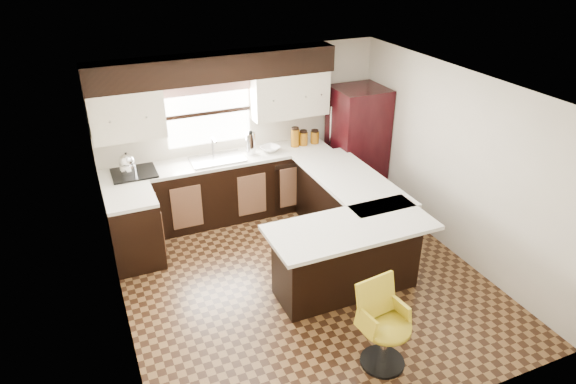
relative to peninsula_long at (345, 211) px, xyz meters
name	(u,v)px	position (x,y,z in m)	size (l,w,h in m)	color
floor	(304,280)	(-0.90, -0.62, -0.45)	(4.40, 4.40, 0.00)	#49301A
ceiling	(308,90)	(-0.90, -0.62, 1.95)	(4.40, 4.40, 0.00)	silver
wall_back	(243,131)	(-0.90, 1.58, 0.75)	(4.40, 4.40, 0.00)	beige
wall_front	(426,314)	(-0.90, -2.83, 0.75)	(4.40, 4.40, 0.00)	beige
wall_left	(113,233)	(-3.00, -0.62, 0.75)	(4.40, 4.40, 0.00)	beige
wall_right	(455,164)	(1.20, -0.62, 0.75)	(4.40, 4.40, 0.00)	beige
base_cab_back	(222,190)	(-1.35, 1.28, 0.00)	(3.30, 0.60, 0.90)	black
base_cab_left	(135,231)	(-2.70, 0.62, 0.00)	(0.60, 0.70, 0.90)	black
counter_back	(220,161)	(-1.35, 1.28, 0.47)	(3.30, 0.60, 0.04)	silver
counter_left	(130,198)	(-2.70, 0.62, 0.47)	(0.60, 0.70, 0.04)	silver
soffit	(215,67)	(-1.30, 1.40, 1.77)	(3.40, 0.35, 0.36)	black
upper_cab_left	(127,115)	(-2.52, 1.40, 1.27)	(0.94, 0.35, 0.64)	beige
upper_cab_right	(290,95)	(-0.22, 1.40, 1.27)	(1.14, 0.35, 0.64)	beige
window_pane	(209,113)	(-1.40, 1.56, 1.10)	(1.20, 0.02, 0.90)	white
valance	(207,87)	(-1.40, 1.52, 1.49)	(1.30, 0.06, 0.18)	#D19B93
sink	(217,159)	(-1.40, 1.25, 0.51)	(0.75, 0.45, 0.03)	#B2B2B7
dishwasher	(292,187)	(-0.35, 0.99, -0.02)	(0.58, 0.03, 0.78)	black
cooktop	(134,173)	(-2.55, 1.25, 0.51)	(0.58, 0.50, 0.03)	black
peninsula_long	(345,211)	(0.00, 0.00, 0.00)	(0.60, 1.95, 0.90)	black
peninsula_return	(347,258)	(-0.53, -0.97, 0.00)	(1.65, 0.60, 0.90)	black
counter_pen_long	(351,179)	(0.05, 0.00, 0.47)	(0.84, 1.95, 0.04)	silver
counter_pen_return	(351,227)	(-0.55, -1.06, 0.47)	(1.89, 0.84, 0.04)	silver
refrigerator	(357,144)	(0.80, 1.12, 0.44)	(0.76, 0.73, 1.78)	black
bar_chair	(386,328)	(-0.75, -2.16, 0.00)	(0.49, 0.49, 0.91)	gold
kettle	(127,163)	(-2.62, 1.26, 0.67)	(0.22, 0.22, 0.30)	silver
percolator	(251,144)	(-0.88, 1.28, 0.66)	(0.14, 0.14, 0.33)	silver
mixing_bowl	(270,149)	(-0.59, 1.28, 0.53)	(0.27, 0.27, 0.07)	white
canister_large	(295,138)	(-0.18, 1.30, 0.63)	(0.13, 0.13, 0.27)	#7C490A
canister_med	(303,139)	(-0.04, 1.30, 0.60)	(0.13, 0.13, 0.20)	#7C490A
canister_small	(315,137)	(0.15, 1.30, 0.59)	(0.13, 0.13, 0.18)	#7C490A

